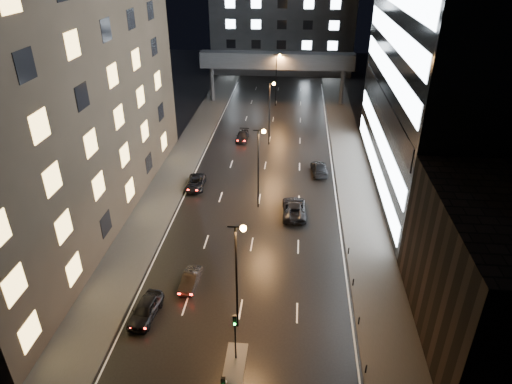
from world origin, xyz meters
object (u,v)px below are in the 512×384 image
car_away_d (243,136)px  car_toward_b (319,168)px  car_toward_a (294,208)px  car_away_c (196,183)px  car_away_a (145,310)px  car_away_b (190,280)px

car_away_d → car_toward_b: size_ratio=0.88×
car_toward_a → car_away_d: bearing=-71.3°
car_away_c → car_away_a: bearing=-91.9°
car_away_c → car_toward_a: size_ratio=0.83×
car_away_c → car_away_d: 17.64m
car_away_b → car_away_d: size_ratio=0.85×
car_away_a → car_away_d: size_ratio=1.02×
car_away_c → car_away_b: bearing=-83.1°
car_toward_a → car_toward_b: car_toward_a is taller
car_away_a → car_away_d: car_away_a is taller
car_away_b → car_toward_a: car_toward_a is taller
car_away_c → car_toward_a: car_toward_a is taller
car_away_a → car_away_b: car_away_a is taller
car_away_a → car_away_c: (-0.62, 23.95, -0.12)m
car_away_a → car_away_b: (2.93, 4.42, -0.15)m
car_away_d → car_away_c: bearing=-102.1°
car_toward_b → car_away_d: bearing=-47.9°
car_away_a → car_away_d: 41.23m
car_toward_a → car_away_a: bearing=53.1°
car_away_d → car_toward_a: size_ratio=0.78×
car_toward_a → car_toward_b: size_ratio=1.14×
car_away_b → car_toward_a: bearing=59.4°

